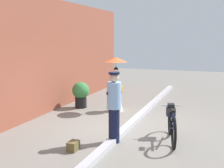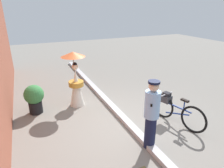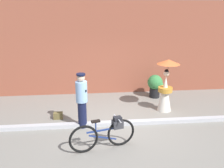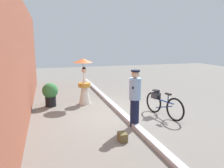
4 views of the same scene
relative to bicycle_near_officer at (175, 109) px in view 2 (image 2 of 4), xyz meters
The scene contains 6 objects.
ground_plane 1.42m from the bicycle_near_officer, 69.63° to the left, with size 30.00×30.00×0.00m, color gray.
sidewalk_curb 1.40m from the bicycle_near_officer, 69.63° to the left, with size 14.00×0.20×0.12m, color #B2B2B7.
bicycle_near_officer is the anchor object (origin of this frame).
person_officer 1.47m from the bicycle_near_officer, 115.80° to the left, with size 0.34×0.34×1.69m.
person_with_parasol 3.22m from the bicycle_near_officer, 44.89° to the left, with size 0.77×0.77×1.82m.
potted_plant_by_door 4.22m from the bicycle_near_officer, 57.52° to the left, with size 0.61×0.60×0.92m.
Camera 2 is at (-4.28, 2.39, 3.14)m, focal length 31.98 mm.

